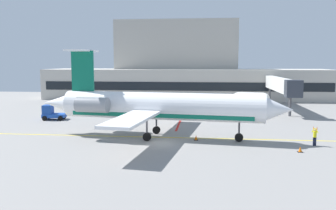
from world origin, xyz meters
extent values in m
cube|color=gray|center=(0.00, 0.00, -0.05)|extent=(120.00, 120.00, 0.10)
cube|color=yellow|center=(0.00, 2.80, 0.00)|extent=(108.00, 0.24, 0.01)
cube|color=red|center=(1.15, 10.49, 0.00)|extent=(0.30, 8.00, 0.01)
cube|color=#B7B2A8|center=(0.26, 46.70, 3.42)|extent=(65.19, 13.40, 6.84)
cube|color=#A8A49A|center=(-2.29, 50.05, 12.59)|extent=(28.82, 9.38, 11.49)
cube|color=black|center=(0.26, 39.95, 3.25)|extent=(62.58, 0.12, 1.86)
cube|color=silver|center=(18.06, 29.90, 4.48)|extent=(1.40, 20.20, 2.40)
cube|color=#2D333D|center=(18.06, 18.90, 4.48)|extent=(2.40, 2.00, 2.64)
cylinder|color=#4C4C51|center=(18.06, 38.50, 1.64)|extent=(0.44, 0.44, 3.28)
cylinder|color=#4C4C51|center=(18.06, 20.60, 1.64)|extent=(0.44, 0.44, 3.28)
cylinder|color=white|center=(-0.15, 2.58, 3.60)|extent=(22.78, 5.84, 3.04)
cube|color=#0C664C|center=(-0.15, 2.58, 2.77)|extent=(20.50, 5.26, 0.55)
cone|color=white|center=(12.10, 1.03, 3.60)|extent=(3.70, 3.38, 2.98)
cone|color=white|center=(-12.71, 4.16, 3.60)|extent=(4.25, 3.06, 2.59)
cube|color=white|center=(-0.54, 9.24, 3.15)|extent=(4.28, 10.37, 0.28)
cube|color=white|center=(-2.18, -3.78, 3.15)|extent=(4.28, 10.37, 0.28)
cylinder|color=gray|center=(-7.02, 5.86, 3.83)|extent=(3.83, 2.12, 1.67)
cylinder|color=gray|center=(-7.62, 1.10, 3.83)|extent=(3.83, 2.12, 1.67)
cube|color=#0C664C|center=(-9.56, 3.76, 7.47)|extent=(2.75, 0.58, 4.68)
cube|color=white|center=(-9.56, 3.76, 9.81)|extent=(2.72, 5.10, 0.20)
cylinder|color=#3F3F44|center=(8.36, 1.51, 1.49)|extent=(0.20, 0.20, 1.63)
cylinder|color=black|center=(8.36, 1.51, 0.45)|extent=(0.94, 0.46, 0.90)
cylinder|color=#3F3F44|center=(-1.03, 4.68, 1.49)|extent=(0.20, 0.20, 1.63)
cylinder|color=black|center=(-1.03, 4.68, 0.45)|extent=(0.94, 0.46, 0.90)
cylinder|color=#3F3F44|center=(-1.52, 0.76, 1.49)|extent=(0.20, 0.20, 1.63)
cylinder|color=black|center=(-1.52, 0.76, 0.45)|extent=(0.94, 0.46, 0.90)
cube|color=#1E4CB2|center=(-17.53, 13.46, 0.62)|extent=(3.49, 2.29, 0.54)
cube|color=#1A4197|center=(-18.44, 13.34, 1.54)|extent=(1.52, 1.86, 1.30)
cylinder|color=black|center=(-18.54, 12.37, 0.35)|extent=(0.73, 0.37, 0.70)
cylinder|color=black|center=(-18.78, 14.25, 0.35)|extent=(0.73, 0.37, 0.70)
cylinder|color=black|center=(-16.27, 12.66, 0.35)|extent=(0.73, 0.37, 0.70)
cylinder|color=black|center=(-16.51, 14.54, 0.35)|extent=(0.73, 0.37, 0.70)
cube|color=#E5B20C|center=(13.03, 21.16, 0.61)|extent=(4.21, 2.00, 0.53)
cube|color=#C3970A|center=(11.90, 21.00, 1.41)|extent=(1.78, 1.52, 1.07)
cylinder|color=black|center=(11.72, 20.24, 0.35)|extent=(0.73, 0.37, 0.70)
cylinder|color=black|center=(11.52, 21.68, 0.35)|extent=(0.73, 0.37, 0.70)
cylinder|color=black|center=(14.53, 20.63, 0.35)|extent=(0.73, 0.37, 0.70)
cylinder|color=black|center=(14.33, 22.07, 0.35)|extent=(0.73, 0.37, 0.70)
cylinder|color=white|center=(13.34, 31.15, 1.59)|extent=(4.94, 3.22, 2.47)
sphere|color=white|center=(15.60, 30.76, 1.59)|extent=(2.42, 2.42, 2.42)
sphere|color=white|center=(11.08, 31.54, 1.59)|extent=(2.42, 2.42, 2.42)
cube|color=#59595B|center=(11.96, 31.15, 0.17)|extent=(0.60, 2.22, 0.35)
cube|color=#59595B|center=(14.72, 31.15, 0.17)|extent=(0.60, 2.22, 0.35)
cylinder|color=#191E33|center=(15.92, 0.32, 0.44)|extent=(0.18, 0.18, 0.88)
cylinder|color=#191E33|center=(15.81, 0.49, 0.44)|extent=(0.18, 0.18, 0.88)
cylinder|color=yellow|center=(15.87, 0.41, 1.20)|extent=(0.34, 0.34, 0.64)
sphere|color=tan|center=(15.87, 0.41, 1.64)|extent=(0.24, 0.24, 0.24)
cylinder|color=yellow|center=(15.99, 0.23, 1.58)|extent=(0.29, 0.37, 0.50)
cylinder|color=#F2590C|center=(15.99, 0.23, 1.80)|extent=(0.06, 0.06, 0.28)
cylinder|color=yellow|center=(15.74, 0.59, 1.58)|extent=(0.29, 0.37, 0.50)
cylinder|color=#F2590C|center=(15.74, 0.59, 1.80)|extent=(0.06, 0.06, 0.28)
cone|color=orange|center=(3.75, 1.72, 0.28)|extent=(0.36, 0.36, 0.55)
cube|color=black|center=(3.75, 1.72, 0.02)|extent=(0.47, 0.47, 0.04)
cone|color=orange|center=(13.73, -2.42, 0.28)|extent=(0.36, 0.36, 0.55)
cube|color=black|center=(13.73, -2.42, 0.02)|extent=(0.47, 0.47, 0.04)
cone|color=orange|center=(-4.75, 12.30, 0.28)|extent=(0.36, 0.36, 0.55)
cube|color=black|center=(-4.75, 12.30, 0.02)|extent=(0.47, 0.47, 0.04)
camera|label=1|loc=(4.64, -36.20, 8.49)|focal=37.70mm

